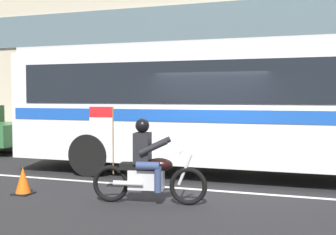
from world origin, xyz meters
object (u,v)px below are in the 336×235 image
at_px(motorcycle_with_rider, 148,167).
at_px(traffic_cone, 23,181).
at_px(transit_bus, 243,100).
at_px(fire_hydrant, 289,144).

height_order(motorcycle_with_rider, traffic_cone, motorcycle_with_rider).
xyz_separation_m(transit_bus, fire_hydrant, (0.95, 2.96, -1.36)).
distance_m(fire_hydrant, traffic_cone, 7.93).
xyz_separation_m(fire_hydrant, traffic_cone, (-4.82, -6.29, -0.26)).
relative_size(fire_hydrant, traffic_cone, 1.36).
xyz_separation_m(transit_bus, traffic_cone, (-3.87, -3.33, -1.63)).
relative_size(motorcycle_with_rider, traffic_cone, 3.95).
bearing_deg(motorcycle_with_rider, traffic_cone, -177.33).
bearing_deg(motorcycle_with_rider, transit_bus, 68.98).
height_order(transit_bus, motorcycle_with_rider, transit_bus).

